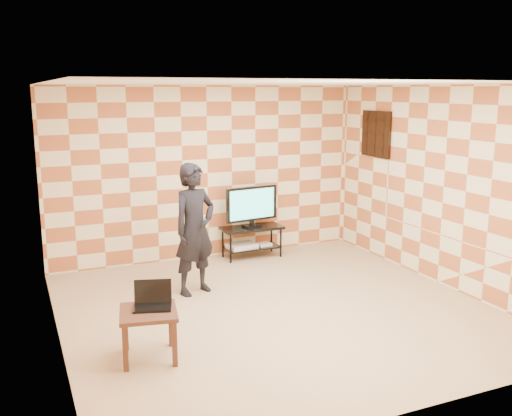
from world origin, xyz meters
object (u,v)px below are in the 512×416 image
(tv, at_px, (252,205))
(person, at_px, (195,229))
(side_table, at_px, (149,319))
(tv_stand, at_px, (252,235))

(tv, relative_size, person, 0.52)
(side_table, xyz_separation_m, person, (1.00, 1.62, 0.45))
(tv, xyz_separation_m, person, (-1.32, -1.20, 0.00))
(tv_stand, height_order, person, person)
(tv_stand, height_order, side_table, same)
(tv, bearing_deg, tv_stand, 82.45)
(tv_stand, distance_m, tv, 0.49)
(side_table, bearing_deg, tv, 50.61)
(tv_stand, bearing_deg, side_table, -129.36)
(tv, relative_size, side_table, 1.36)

